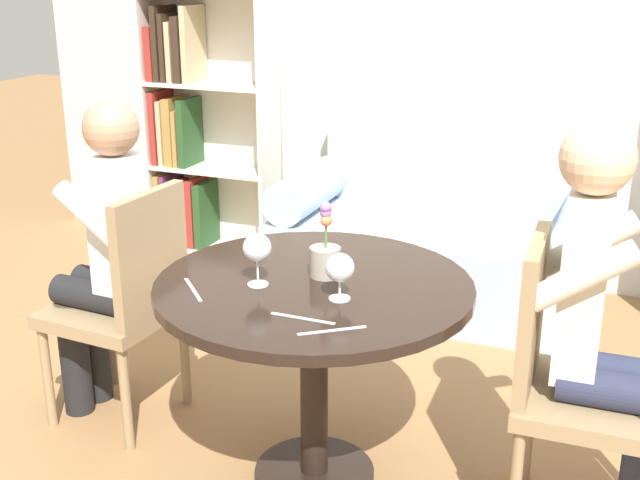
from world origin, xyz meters
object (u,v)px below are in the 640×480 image
chair_right (568,376)px  wine_glass_right (340,269)px  person_right (607,328)px  wine_glass_left (257,249)px  bookshelf_left (199,132)px  chair_left (128,297)px  person_left (105,257)px  flower_vase (325,252)px  couch (440,241)px

chair_right → wine_glass_right: bearing=103.8°
person_right → wine_glass_left: person_right is taller
bookshelf_left → chair_left: (0.76, -1.82, -0.21)m
person_left → wine_glass_right: person_left is taller
person_left → person_right: bearing=93.2°
chair_left → wine_glass_right: chair_left is taller
flower_vase → wine_glass_right: bearing=-55.5°
wine_glass_right → chair_left: bearing=168.2°
person_right → wine_glass_left: size_ratio=7.60×
chair_left → wine_glass_left: 0.72m
person_right → wine_glass_right: 0.77m
bookshelf_left → chair_right: 2.93m
bookshelf_left → wine_glass_left: (1.38, -2.00, 0.12)m
chair_left → person_right: bearing=93.5°
couch → person_left: (-0.86, -1.55, 0.32)m
couch → chair_right: 1.75m
bookshelf_left → wine_glass_right: bearing=-50.6°
bookshelf_left → wine_glass_right: size_ratio=10.54×
chair_right → person_left: bearing=87.7°
wine_glass_right → wine_glass_left: bearing=178.3°
couch → person_right: size_ratio=1.28×
chair_right → flower_vase: (-0.75, -0.02, 0.29)m
chair_right → chair_left: bearing=88.0°
chair_right → flower_vase: size_ratio=3.72×
chair_left → wine_glass_right: bearing=81.7°
chair_left → flower_vase: size_ratio=3.72×
chair_left → chair_right: 1.53m
wine_glass_left → chair_right: bearing=10.7°
couch → flower_vase: (0.01, -1.58, 0.47)m
chair_right → person_right: bearing=-88.8°
couch → chair_left: size_ratio=1.76×
person_right → wine_glass_right: (-0.73, -0.18, 0.14)m
couch → person_left: 1.80m
chair_left → flower_vase: bearing=91.3°
chair_left → person_left: bearing=-92.3°
chair_right → wine_glass_left: chair_right is taller
chair_left → wine_glass_right: 0.95m
couch → chair_left: (-0.76, -1.55, 0.18)m
chair_right → flower_vase: flower_vase is taller
chair_left → bookshelf_left: bearing=-153.9°
couch → wine_glass_right: (0.12, -1.74, 0.49)m
chair_right → wine_glass_right: chair_right is taller
wine_glass_right → flower_vase: size_ratio=0.58×
person_left → wine_glass_left: 0.76m
person_right → bookshelf_left: bearing=50.8°
couch → flower_vase: flower_vase is taller
couch → person_right: person_right is taller
wine_glass_left → person_left: bearing=165.3°
couch → wine_glass_left: (-0.15, -1.73, 0.51)m
chair_left → person_right: (1.62, -0.00, 0.17)m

